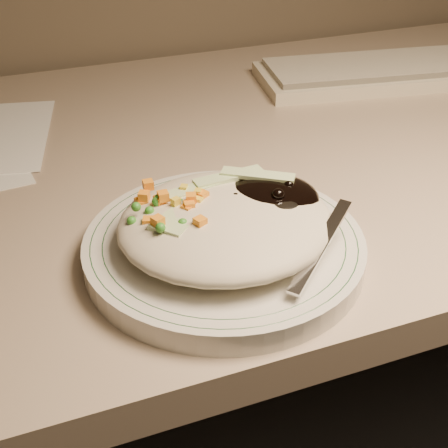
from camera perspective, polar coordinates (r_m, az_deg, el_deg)
name	(u,v)px	position (r m, az deg, el deg)	size (l,w,h in m)	color
desk	(231,273)	(0.88, 0.63, -4.49)	(1.40, 0.70, 0.74)	gray
plate	(224,248)	(0.57, 0.00, -2.20)	(0.25, 0.25, 0.02)	silver
plate_rim	(224,239)	(0.56, 0.00, -1.37)	(0.24, 0.24, 0.00)	#144723
meal	(229,218)	(0.55, 0.44, 0.54)	(0.20, 0.19, 0.05)	#C0B49C
keyboard	(386,71)	(1.01, 14.58, 13.35)	(0.40, 0.20, 0.03)	beige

